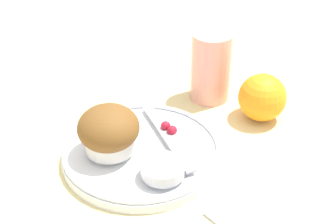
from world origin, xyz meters
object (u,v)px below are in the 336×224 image
object	(u,v)px
butter_knife	(168,136)
juice_glass	(211,67)
orange_fruit	(262,97)
muffin	(109,131)

from	to	relation	value
butter_knife	juice_glass	size ratio (longest dim) A/B	1.42
butter_knife	orange_fruit	size ratio (longest dim) A/B	2.21
muffin	butter_knife	bearing A→B (deg)	67.34
muffin	juice_glass	xyz separation A→B (m)	(-0.03, 0.23, 0.01)
butter_knife	juice_glass	distance (m)	0.17
butter_knife	juice_glass	xyz separation A→B (m)	(-0.06, 0.15, 0.04)
muffin	juice_glass	bearing A→B (deg)	97.24
butter_knife	muffin	bearing A→B (deg)	-93.93
butter_knife	orange_fruit	bearing A→B (deg)	96.29
orange_fruit	juice_glass	world-z (taller)	juice_glass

